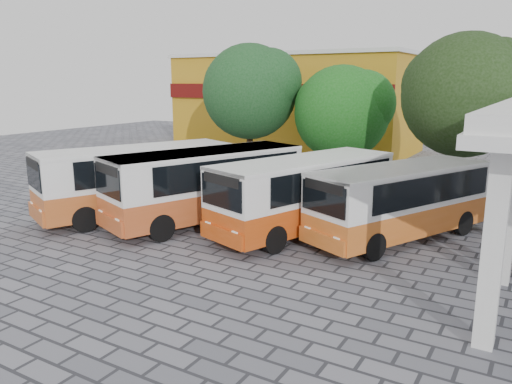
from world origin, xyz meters
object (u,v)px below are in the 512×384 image
Objects in this scene: bus_centre_left at (206,181)px; bus_far_right at (401,198)px; bus_far_left at (137,177)px; bus_centre_right at (304,190)px; parked_car at (81,189)px.

bus_far_right is at bearing 34.76° from bus_centre_left.
bus_far_left reaches higher than bus_far_right.
bus_centre_right is 1.90× the size of parked_car.
bus_centre_left is 1.99× the size of parked_car.
bus_centre_left reaches higher than bus_centre_right.
parked_car is (-15.64, -2.00, -1.01)m from bus_far_right.
bus_centre_left is 1.05× the size of bus_centre_right.
bus_centre_left is 7.90m from parked_car.
bus_far_left reaches higher than parked_car.
parked_car is at bearing -162.66° from bus_far_left.
bus_centre_left reaches higher than bus_far_right.
bus_centre_right is (4.23, 0.88, -0.08)m from bus_centre_left.
bus_far_right is (7.83, 1.88, -0.16)m from bus_centre_left.
bus_far_right is (3.60, 0.99, -0.08)m from bus_centre_right.
bus_centre_left is 1.09× the size of bus_far_right.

